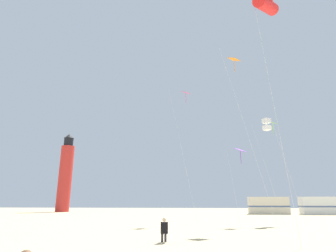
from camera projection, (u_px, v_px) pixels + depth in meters
kite_flyer_standing at (164, 229)px, 13.28m from camera, size 0.40×0.54×1.16m
kite_box_white at (267, 125)px, 26.94m from camera, size 1.91×1.91×9.78m
kite_diamond_rainbow at (185, 98)px, 29.12m from camera, size 2.64×2.34×13.36m
kite_diamond_violet at (240, 152)px, 24.32m from camera, size 1.73×1.73×6.53m
kite_tube_scarlet at (266, 5)px, 15.43m from camera, size 1.97×2.46×13.20m
kite_diamond_orange at (235, 66)px, 23.76m from camera, size 3.40×2.62×14.13m
kite_diamond_lime at (274, 126)px, 27.76m from camera, size 2.40×2.39×9.85m
lighthouse_distant at (65, 174)px, 60.00m from camera, size 2.80×2.80×16.80m
rv_van_cream at (268, 206)px, 46.45m from camera, size 6.45×2.36×2.80m
rv_van_white at (321, 206)px, 44.69m from camera, size 6.52×2.58×2.80m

